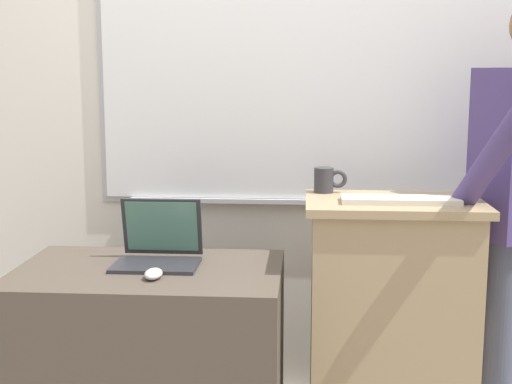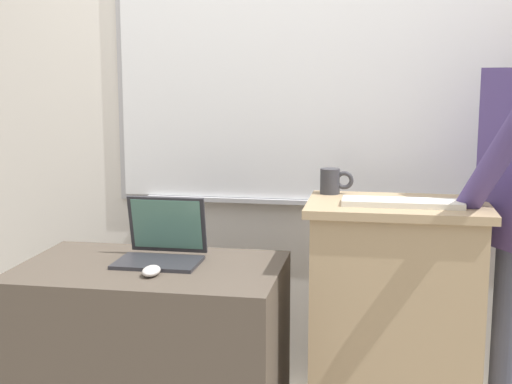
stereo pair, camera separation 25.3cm
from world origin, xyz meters
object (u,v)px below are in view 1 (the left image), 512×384
(wireless_keyboard, at_px, (400,200))
(coffee_mug, at_px, (326,180))
(laptop, at_px, (159,244))
(computer_mouse_by_laptop, at_px, (153,274))
(side_desk, at_px, (151,368))
(lectern_podium, at_px, (390,330))

(wireless_keyboard, relative_size, coffee_mug, 3.28)
(wireless_keyboard, distance_m, coffee_mug, 0.33)
(laptop, bearing_deg, wireless_keyboard, -0.29)
(laptop, bearing_deg, computer_mouse_by_laptop, -83.73)
(computer_mouse_by_laptop, bearing_deg, side_desk, 110.81)
(laptop, bearing_deg, coffee_mug, 17.63)
(coffee_mug, bearing_deg, wireless_keyboard, -37.46)
(wireless_keyboard, bearing_deg, lectern_podium, 104.37)
(computer_mouse_by_laptop, bearing_deg, lectern_podium, 17.24)
(lectern_podium, relative_size, wireless_keyboard, 2.39)
(lectern_podium, bearing_deg, wireless_keyboard, -75.63)
(wireless_keyboard, bearing_deg, computer_mouse_by_laptop, -166.36)
(side_desk, height_order, laptop, laptop)
(wireless_keyboard, xyz_separation_m, coffee_mug, (-0.26, 0.20, 0.04))
(lectern_podium, distance_m, coffee_mug, 0.62)
(computer_mouse_by_laptop, bearing_deg, wireless_keyboard, 13.64)
(wireless_keyboard, relative_size, computer_mouse_by_laptop, 4.17)
(laptop, bearing_deg, side_desk, -105.03)
(lectern_podium, height_order, side_desk, lectern_podium)
(lectern_podium, height_order, wireless_keyboard, wireless_keyboard)
(side_desk, distance_m, computer_mouse_by_laptop, 0.42)
(side_desk, xyz_separation_m, computer_mouse_by_laptop, (0.05, -0.12, 0.40))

